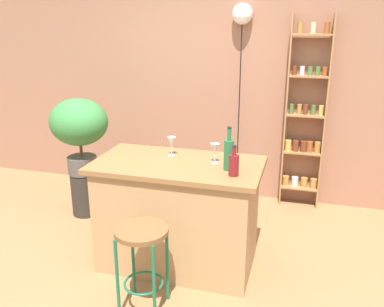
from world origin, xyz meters
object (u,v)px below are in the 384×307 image
Objects in this scene: bar_stool at (142,248)px; potted_plant at (79,126)px; wine_glass_center at (172,142)px; bottle_sauce_amber at (229,154)px; pendant_globe_light at (242,17)px; spice_shelf at (305,120)px; wine_glass_left at (215,149)px; bottle_spirits_clear at (234,164)px; plant_stool at (85,193)px.

potted_plant reaches higher than bar_stool.
wine_glass_center is at bearing -21.94° from potted_plant.
bottle_sauce_amber reaches higher than bar_stool.
pendant_globe_light is (1.50, 0.91, 1.07)m from potted_plant.
spice_shelf reaches higher than wine_glass_center.
wine_glass_left reaches higher than bar_stool.
bottle_sauce_amber is 2.07× the size of wine_glass_left.
bottle_sauce_amber is 0.16× the size of pendant_globe_light.
bottle_spirits_clear is at bearing -105.93° from spice_shelf.
wine_glass_center is at bearing 167.15° from wine_glass_left.
bar_stool is 3.94× the size of wine_glass_center.
wine_glass_center reaches higher than bar_stool.
bottle_spirits_clear is 0.67m from wine_glass_center.
potted_plant is 4.84× the size of wine_glass_left.
bar_stool is at bearing -97.73° from pendant_globe_light.
wine_glass_left is at bearing -115.11° from spice_shelf.
wine_glass_left is 0.07× the size of pendant_globe_light.
bottle_spirits_clear is 2.01m from pendant_globe_light.
wine_glass_center is at bearing 93.03° from bar_stool.
bottle_spirits_clear is at bearing -81.57° from pendant_globe_light.
pendant_globe_light is (-0.73, 0.04, 1.06)m from spice_shelf.
spice_shelf reaches higher than bottle_spirits_clear.
bottle_spirits_clear is 0.31m from wine_glass_left.
potted_plant is at bearing -158.49° from spice_shelf.
pendant_globe_light reaches higher than wine_glass_left.
bar_stool is 1.77m from plant_stool.
wine_glass_left is at bearing -19.72° from potted_plant.
pendant_globe_light is at bearing 31.40° from potted_plant.
pendant_globe_light is (0.34, 1.38, 1.01)m from wine_glass_center.
plant_stool is 1.40× the size of bottle_sauce_amber.
pendant_globe_light reaches higher than bottle_sauce_amber.
plant_stool is (-1.20, 1.27, -0.25)m from bar_stool.
wine_glass_left is (-0.20, 0.23, 0.03)m from bottle_spirits_clear.
plant_stool is at bearing 155.70° from bottle_spirits_clear.
pendant_globe_light is (1.50, 0.91, 1.81)m from plant_stool.
pendant_globe_light is (-0.25, 1.70, 1.04)m from bottle_spirits_clear.
bottle_sauce_amber reaches higher than plant_stool.
bottle_spirits_clear is 0.11× the size of pendant_globe_light.
spice_shelf is at bearing 51.54° from wine_glass_center.
bottle_sauce_amber is 0.18m from wine_glass_left.
potted_plant is at bearing -148.60° from pendant_globe_light.
bottle_sauce_amber is at bearing -83.12° from pendant_globe_light.
spice_shelf reaches higher than plant_stool.
spice_shelf is 6.15× the size of bottle_sauce_amber.
pendant_globe_light reaches higher than bar_stool.
bottle_sauce_amber reaches higher than wine_glass_left.
bar_stool is 0.31× the size of spice_shelf.
potted_plant is (0.00, -0.00, 0.74)m from plant_stool.
bottle_spirits_clear is at bearing -24.30° from potted_plant.
bottle_spirits_clear is at bearing 41.17° from bar_stool.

